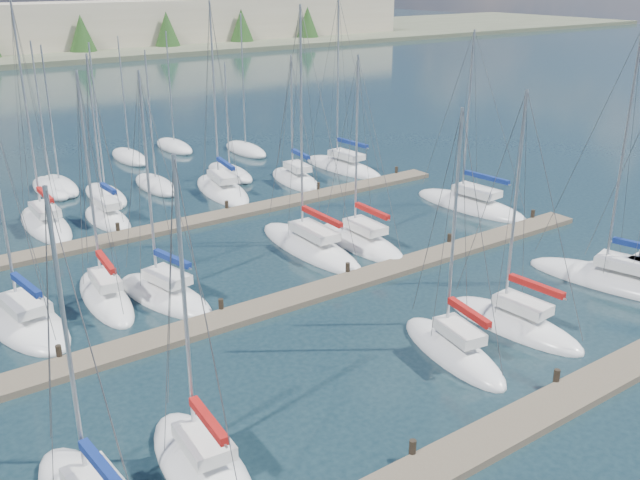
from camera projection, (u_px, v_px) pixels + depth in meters
ground at (49, 144)px, 70.57m from camera, size 400.00×400.00×0.00m
dock_near at (508, 429)px, 26.53m from camera, size 44.00×1.93×1.10m
dock_mid at (297, 298)px, 37.15m from camera, size 44.00×1.93×1.10m
dock_far at (181, 225)px, 47.77m from camera, size 44.00×1.93×1.10m
sailboat_h at (25, 323)px, 34.48m from camera, size 3.91×8.24×13.37m
sailboat_o at (108, 218)px, 48.86m from camera, size 2.34×6.20×11.92m
sailboat_j at (165, 295)px, 37.36m from camera, size 3.93×7.67×12.48m
sailboat_i at (106, 297)px, 37.12m from camera, size 2.89×7.70×12.51m
sailboat_e at (514, 324)px, 34.33m from camera, size 2.98×7.62×12.07m
sailboat_l at (361, 242)px, 44.64m from camera, size 2.93×8.16×12.32m
sailboat_p at (222, 190)px, 55.27m from camera, size 4.37×9.22×14.85m
sailboat_q at (296, 180)px, 57.88m from camera, size 3.57×7.55×10.78m
sailboat_m at (470, 205)px, 51.66m from camera, size 3.82×9.80×13.16m
sailboat_n at (46, 224)px, 47.79m from camera, size 2.85×8.65×15.33m
sailboat_f at (619, 282)px, 38.90m from camera, size 5.32×10.58×14.31m
sailboat_r at (343, 167)px, 61.56m from camera, size 3.37×9.44×14.99m
sailboat_d at (453, 351)px, 31.89m from camera, size 3.38×7.28×11.76m
sailboat_c at (202, 464)px, 24.60m from camera, size 3.14×7.09×11.79m
sailboat_k at (310, 247)px, 43.88m from camera, size 3.01×10.21×15.13m
distant_boats at (53, 186)px, 55.78m from camera, size 36.93×20.75×13.30m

